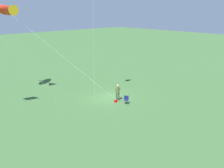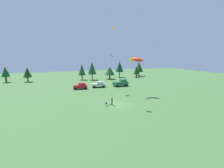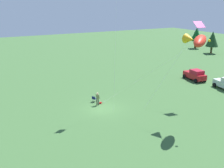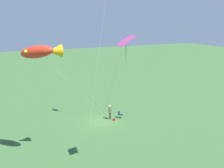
# 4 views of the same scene
# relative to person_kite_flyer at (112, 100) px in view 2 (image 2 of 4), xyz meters

# --- Properties ---
(ground_plane) EXTENTS (160.00, 160.00, 0.00)m
(ground_plane) POSITION_rel_person_kite_flyer_xyz_m (1.39, 0.15, -1.02)
(ground_plane) COLOR #396131
(person_kite_flyer) EXTENTS (0.56, 0.49, 1.74)m
(person_kite_flyer) POSITION_rel_person_kite_flyer_xyz_m (0.00, 0.00, 0.00)
(person_kite_flyer) COLOR #333E31
(person_kite_flyer) RESTS_ON ground
(folding_chair) EXTENTS (0.68, 0.68, 0.82)m
(folding_chair) POSITION_rel_person_kite_flyer_xyz_m (-1.30, 0.05, -0.53)
(folding_chair) COLOR #151E4F
(folding_chair) RESTS_ON ground
(backpack_on_grass) EXTENTS (0.36, 0.39, 0.22)m
(backpack_on_grass) POSITION_rel_person_kite_flyer_xyz_m (-0.26, 0.53, -0.91)
(backpack_on_grass) COLOR red
(backpack_on_grass) RESTS_ON ground
(car_red_sedan) EXTENTS (4.36, 2.56, 1.89)m
(car_red_sedan) POSITION_rel_person_kite_flyer_xyz_m (-2.56, 19.86, -0.07)
(car_red_sedan) COLOR #B31A20
(car_red_sedan) RESTS_ON ground
(car_silver_compact) EXTENTS (4.39, 2.64, 1.89)m
(car_silver_compact) POSITION_rel_person_kite_flyer_xyz_m (3.59, 20.48, -0.07)
(car_silver_compact) COLOR #B5C4B7
(car_silver_compact) RESTS_ON ground
(truck_green_flatbed) EXTENTS (5.14, 2.72, 2.34)m
(truck_green_flatbed) POSITION_rel_person_kite_flyer_xyz_m (11.14, 19.63, 0.08)
(truck_green_flatbed) COLOR #1F5C35
(truck_green_flatbed) RESTS_ON ground
(treeline_distant) EXTENTS (61.29, 10.13, 7.56)m
(treeline_distant) POSITION_rel_person_kite_flyer_xyz_m (10.99, 40.05, 3.28)
(treeline_distant) COLOR #533719
(treeline_distant) RESTS_ON ground
(kite_large_fish) EXTENTS (11.26, 8.74, 10.01)m
(kite_large_fish) POSITION_rel_person_kite_flyer_xyz_m (9.53, 7.06, 8.25)
(kite_large_fish) COLOR red
(kite_large_fish) RESTS_ON ground
(kite_delta_orange) EXTENTS (2.39, 2.00, 16.46)m
(kite_delta_orange) POSITION_rel_person_kite_flyer_xyz_m (1.05, 2.19, 15.03)
(kite_delta_orange) COLOR orange
(kite_delta_orange) RESTS_ON ground
(kite_diamond_rainbow) EXTENTS (1.35, 8.25, 10.70)m
(kite_diamond_rainbow) POSITION_rel_person_kite_flyer_xyz_m (4.62, 12.08, 9.09)
(kite_diamond_rainbow) COLOR #CF3F93
(kite_diamond_rainbow) RESTS_ON ground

